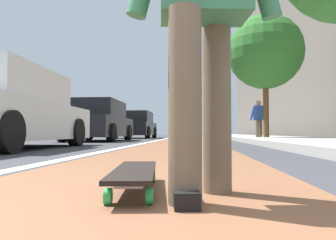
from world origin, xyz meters
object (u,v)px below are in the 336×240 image
object	(u,v)px
traffic_light	(172,101)
street_tree_mid	(265,52)
parked_car_mid	(99,122)
parked_car_far	(136,126)
pedestrian_distant	(259,117)
skateboard	(135,173)
parked_car_near	(4,111)

from	to	relation	value
traffic_light	street_tree_mid	size ratio (longest dim) A/B	0.87
parked_car_mid	street_tree_mid	distance (m)	6.77
parked_car_far	pedestrian_distant	size ratio (longest dim) A/B	2.83
skateboard	parked_car_near	bearing A→B (deg)	38.56
traffic_light	pedestrian_distant	bearing A→B (deg)	-161.77
parked_car_near	pedestrian_distant	size ratio (longest dim) A/B	2.87
parked_car_mid	pedestrian_distant	size ratio (longest dim) A/B	2.72
parked_car_mid	pedestrian_distant	world-z (taller)	pedestrian_distant
parked_car_far	traffic_light	world-z (taller)	traffic_light
skateboard	street_tree_mid	world-z (taller)	street_tree_mid
traffic_light	parked_car_far	bearing A→B (deg)	169.38
traffic_light	parked_car_mid	bearing A→B (deg)	173.35
traffic_light	pedestrian_distant	world-z (taller)	traffic_light
parked_car_mid	street_tree_mid	bearing A→B (deg)	-82.38
skateboard	parked_car_near	size ratio (longest dim) A/B	0.19
parked_car_far	street_tree_mid	distance (m)	8.62
traffic_light	parked_car_near	bearing A→B (deg)	175.29
traffic_light	street_tree_mid	bearing A→B (deg)	-161.55
skateboard	pedestrian_distant	xyz separation A→B (m)	(11.13, -2.77, 0.80)
skateboard	traffic_light	size ratio (longest dim) A/B	0.21
skateboard	parked_car_far	size ratio (longest dim) A/B	0.19
parked_car_far	traffic_light	size ratio (longest dim) A/B	1.06
parked_car_far	parked_car_mid	bearing A→B (deg)	178.27
parked_car_near	traffic_light	world-z (taller)	traffic_light
skateboard	pedestrian_distant	world-z (taller)	pedestrian_distant
parked_car_mid	parked_car_far	distance (m)	6.45
street_tree_mid	pedestrian_distant	size ratio (longest dim) A/B	3.05
skateboard	parked_car_near	distance (m)	5.18
parked_car_near	traffic_light	xyz separation A→B (m)	(20.19, -1.66, 2.19)
parked_car_near	parked_car_mid	size ratio (longest dim) A/B	1.05
parked_car_near	pedestrian_distant	world-z (taller)	pedestrian_distant
street_tree_mid	parked_car_far	bearing A→B (deg)	46.78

